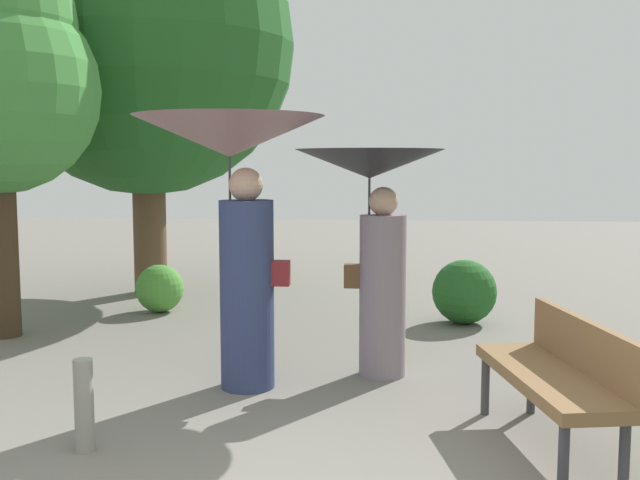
{
  "coord_description": "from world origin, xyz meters",
  "views": [
    {
      "loc": [
        0.61,
        -3.24,
        1.8
      ],
      "look_at": [
        0.0,
        2.96,
        1.15
      ],
      "focal_mm": 41.37,
      "sensor_mm": 36.0,
      "label": 1
    }
  ],
  "objects": [
    {
      "name": "person_right",
      "position": [
        0.46,
        2.91,
        1.39
      ],
      "size": [
        1.25,
        1.25,
        1.91
      ],
      "rotation": [
        0.0,
        0.0,
        1.53
      ],
      "color": "gray",
      "rests_on": "ground"
    },
    {
      "name": "path_marker_post",
      "position": [
        -1.29,
        1.05,
        0.29
      ],
      "size": [
        0.12,
        0.12,
        0.59
      ],
      "primitive_type": "cylinder",
      "color": "gray",
      "rests_on": "ground"
    },
    {
      "name": "park_bench",
      "position": [
        1.66,
        1.38,
        0.51
      ],
      "size": [
        0.76,
        1.57,
        0.83
      ],
      "rotation": [
        0.0,
        0.0,
        -1.38
      ],
      "color": "#38383D",
      "rests_on": "ground"
    },
    {
      "name": "bush_path_left",
      "position": [
        1.43,
        5.02,
        0.36
      ],
      "size": [
        0.72,
        0.72,
        0.72
      ],
      "primitive_type": "sphere",
      "color": "#235B23",
      "rests_on": "ground"
    },
    {
      "name": "tree_near_left",
      "position": [
        -2.72,
        6.61,
        3.66
      ],
      "size": [
        4.03,
        4.03,
        5.88
      ],
      "color": "brown",
      "rests_on": "ground"
    },
    {
      "name": "bush_path_right",
      "position": [
        -2.18,
        5.31,
        0.29
      ],
      "size": [
        0.58,
        0.58,
        0.58
      ],
      "primitive_type": "sphere",
      "color": "#4C9338",
      "rests_on": "ground"
    },
    {
      "name": "person_left",
      "position": [
        -0.63,
        2.47,
        1.65
      ],
      "size": [
        1.5,
        1.5,
        2.17
      ],
      "rotation": [
        0.0,
        0.0,
        1.53
      ],
      "color": "navy",
      "rests_on": "ground"
    }
  ]
}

